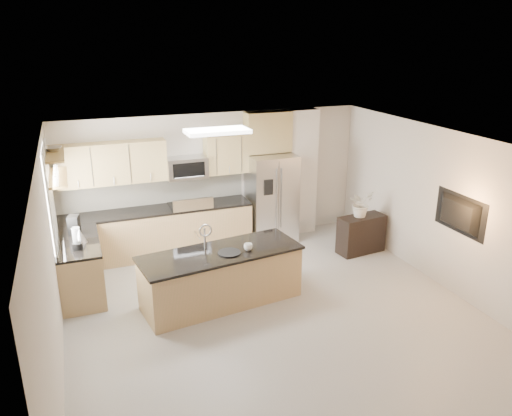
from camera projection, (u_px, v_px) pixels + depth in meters
name	position (u px, v px, depth m)	size (l,w,h in m)	color
floor	(278.00, 318.00, 7.43)	(6.50, 6.50, 0.00)	#ABA9A2
ceiling	(281.00, 147.00, 6.57)	(6.00, 6.50, 0.02)	silver
wall_back	(215.00, 179.00, 9.87)	(6.00, 0.02, 2.60)	beige
wall_front	(433.00, 380.00, 4.13)	(6.00, 0.02, 2.60)	beige
wall_left	(50.00, 272.00, 6.01)	(0.02, 6.50, 2.60)	beige
wall_right	(451.00, 213.00, 8.00)	(0.02, 6.50, 2.60)	beige
back_counter	(159.00, 231.00, 9.46)	(3.55, 0.66, 1.44)	tan
left_counter	(80.00, 267.00, 8.03)	(0.66, 1.50, 0.92)	tan
range	(191.00, 227.00, 9.66)	(0.76, 0.64, 1.14)	black
upper_cabinets	(148.00, 160.00, 9.12)	(3.50, 0.33, 0.75)	tan
microwave	(187.00, 168.00, 9.39)	(0.76, 0.40, 0.40)	#B7B8BA
refrigerator	(271.00, 198.00, 10.03)	(0.92, 0.78, 1.78)	#B7B8BA
partition_column	(301.00, 172.00, 10.35)	(0.60, 0.30, 2.60)	silver
window	(50.00, 199.00, 7.53)	(0.04, 1.15, 1.65)	white
shelf_lower	(57.00, 177.00, 7.57)	(0.30, 1.20, 0.04)	olive
shelf_upper	(53.00, 154.00, 7.44)	(0.30, 1.20, 0.04)	olive
ceiling_fixture	(217.00, 131.00, 7.87)	(1.00, 0.50, 0.06)	white
island	(221.00, 277.00, 7.76)	(2.60, 1.23, 1.29)	tan
credenza	(361.00, 234.00, 9.60)	(0.92, 0.38, 0.73)	black
cup	(248.00, 247.00, 7.65)	(0.14, 0.14, 0.11)	white
platter	(229.00, 253.00, 7.56)	(0.35, 0.35, 0.02)	black
blender	(77.00, 240.00, 7.51)	(0.15, 0.15, 0.35)	black
kettle	(80.00, 236.00, 7.78)	(0.21, 0.21, 0.26)	#B7B8BA
coffee_maker	(74.00, 225.00, 8.11)	(0.21, 0.23, 0.31)	black
bowl	(53.00, 148.00, 7.52)	(0.33, 0.33, 0.08)	#B7B8BA
flower_vase	(361.00, 197.00, 9.36)	(0.69, 0.60, 0.77)	beige
television	(456.00, 214.00, 7.77)	(1.08, 0.14, 0.62)	black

